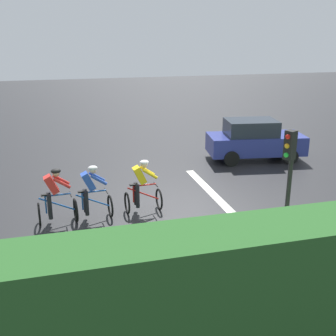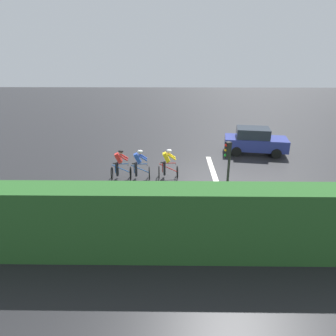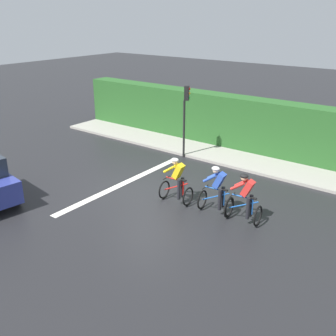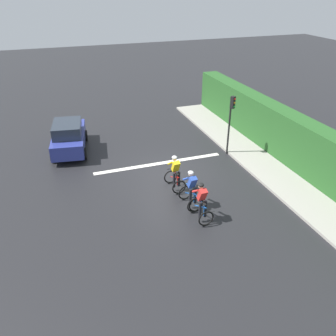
% 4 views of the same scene
% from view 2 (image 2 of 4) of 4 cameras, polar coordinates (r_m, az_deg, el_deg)
% --- Properties ---
extents(ground_plane, '(80.00, 80.00, 0.00)m').
position_cam_2_polar(ground_plane, '(16.69, 5.35, -1.96)').
color(ground_plane, black).
extents(sidewalk_kerb, '(2.80, 22.32, 0.12)m').
position_cam_2_polar(sidewalk_kerb, '(11.87, -2.53, -12.36)').
color(sidewalk_kerb, '#9E998E').
rests_on(sidewalk_kerb, ground).
extents(stone_wall_low, '(0.44, 22.32, 0.66)m').
position_cam_2_polar(stone_wall_low, '(10.98, -2.81, -13.85)').
color(stone_wall_low, gray).
rests_on(stone_wall_low, ground).
extents(hedge_wall, '(1.10, 22.32, 2.60)m').
position_cam_2_polar(hedge_wall, '(10.19, -3.02, -10.43)').
color(hedge_wall, '#265623').
rests_on(hedge_wall, ground).
extents(road_marking_stop_line, '(7.00, 0.30, 0.01)m').
position_cam_2_polar(road_marking_stop_line, '(16.81, 8.97, -1.95)').
color(road_marking_stop_line, silver).
rests_on(road_marking_stop_line, ground).
extents(cyclist_lead, '(0.75, 1.12, 1.66)m').
position_cam_2_polar(cyclist_lead, '(16.49, -9.12, 0.55)').
color(cyclist_lead, black).
rests_on(cyclist_lead, ground).
extents(cyclist_second, '(0.77, 1.13, 1.66)m').
position_cam_2_polar(cyclist_second, '(16.34, -5.55, 0.53)').
color(cyclist_second, black).
rests_on(cyclist_second, ground).
extents(cyclist_mid, '(0.73, 1.11, 1.66)m').
position_cam_2_polar(cyclist_mid, '(16.40, -0.11, 0.71)').
color(cyclist_mid, black).
rests_on(cyclist_mid, ground).
extents(car_navy, '(2.34, 4.31, 1.76)m').
position_cam_2_polar(car_navy, '(21.13, 16.19, 4.99)').
color(car_navy, navy).
rests_on(car_navy, ground).
extents(traffic_light_near_crossing, '(0.26, 0.30, 3.34)m').
position_cam_2_polar(traffic_light_near_crossing, '(12.29, 11.22, -0.08)').
color(traffic_light_near_crossing, black).
rests_on(traffic_light_near_crossing, ground).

